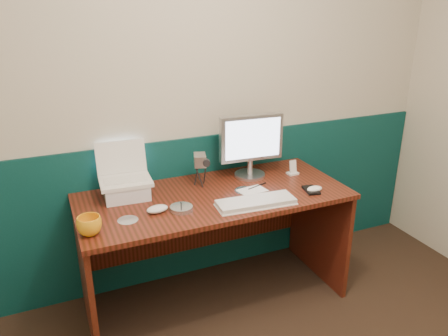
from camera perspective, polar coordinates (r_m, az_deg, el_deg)
name	(u,v)px	position (r m, az deg, el deg)	size (l,w,h in m)	color
back_wall	(199,98)	(2.79, -3.26, 9.09)	(3.50, 0.04, 2.50)	beige
wainscot	(202,206)	(3.03, -2.89, -4.97)	(3.48, 0.02, 1.00)	#073332
desk	(215,249)	(2.78, -1.24, -10.48)	(1.60, 0.70, 0.75)	#341609
laptop_riser	(126,190)	(2.61, -12.64, -2.84)	(0.25, 0.21, 0.09)	white
laptop	(124,164)	(2.55, -12.93, 0.56)	(0.29, 0.22, 0.24)	white
monitor	(250,146)	(2.80, 3.46, 2.89)	(0.41, 0.12, 0.41)	#B4B3B8
keyboard	(256,203)	(2.47, 4.18, -4.54)	(0.44, 0.15, 0.03)	silver
mouse_right	(315,189)	(2.69, 11.75, -2.68)	(0.10, 0.06, 0.03)	white
mouse_left	(157,209)	(2.41, -8.71, -5.31)	(0.12, 0.07, 0.04)	silver
mug	(89,226)	(2.25, -17.18, -7.20)	(0.12, 0.12, 0.10)	orange
camcorder	(200,170)	(2.69, -3.14, -0.26)	(0.09, 0.13, 0.20)	#A4A3A8
cd_spindle	(181,208)	(2.41, -5.60, -5.29)	(0.12, 0.12, 0.03)	silver
cd_loose_a	(128,220)	(2.36, -12.45, -6.65)	(0.11, 0.11, 0.00)	silver
cd_loose_b	(246,190)	(2.65, 2.83, -2.93)	(0.13, 0.13, 0.00)	silver
pen	(257,186)	(2.71, 4.35, -2.37)	(0.01, 0.01, 0.15)	black
papers	(252,190)	(2.65, 3.70, -2.94)	(0.17, 0.11, 0.00)	white
dock	(293,173)	(2.93, 8.94, -0.68)	(0.07, 0.05, 0.01)	white
music_player	(293,166)	(2.91, 8.99, 0.20)	(0.05, 0.01, 0.08)	white
pda	(311,190)	(2.69, 11.29, -2.84)	(0.07, 0.13, 0.01)	black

